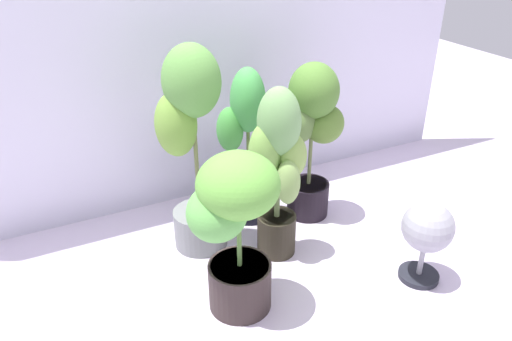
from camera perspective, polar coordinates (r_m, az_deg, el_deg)
name	(u,v)px	position (r m, az deg, el deg)	size (l,w,h in m)	color
ground_plane	(287,272)	(2.34, 3.56, -11.53)	(8.00, 8.00, 0.00)	silver
mylar_back_wall	(209,17)	(2.63, -5.40, 17.19)	(3.20, 0.01, 2.00)	silver
potted_plant_center	(278,166)	(2.21, 2.52, 0.49)	(0.30, 0.28, 0.84)	#2B261A
potted_plant_back_center	(248,139)	(2.49, -0.96, 3.69)	(0.36, 0.25, 0.83)	black
potted_plant_front_left	(234,222)	(1.92, -2.59, -5.90)	(0.47, 0.45, 0.71)	#322725
potted_plant_back_right	(311,128)	(2.52, 6.36, 4.90)	(0.43, 0.33, 0.84)	black
potted_plant_back_left	(191,141)	(2.24, -7.49, 3.43)	(0.38, 0.35, 1.00)	slate
floor_fan	(427,230)	(2.27, 19.09, -6.53)	(0.26, 0.26, 0.39)	black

